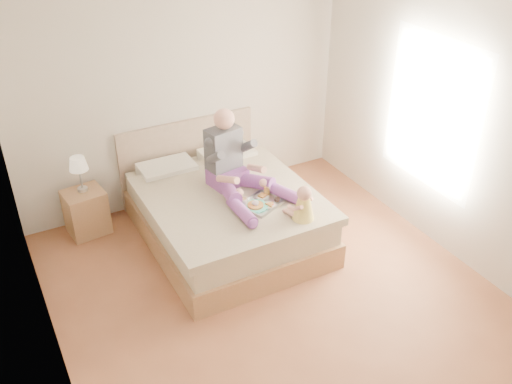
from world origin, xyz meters
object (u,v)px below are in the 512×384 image
nightstand (86,212)px  tray (261,202)px  adult (234,167)px  bed (223,210)px  baby (303,206)px

nightstand → tray: 2.02m
adult → bed: bearing=132.2°
bed → baby: 1.10m
adult → baby: 0.90m
tray → baby: size_ratio=1.44×
bed → adult: (0.11, -0.08, 0.55)m
nightstand → baby: (1.77, -1.68, 0.50)m
bed → adult: size_ratio=1.93×
bed → nightstand: bed is taller
tray → nightstand: bearing=115.6°
nightstand → adult: adult is taller
nightstand → tray: bearing=-46.2°
adult → nightstand: bearing=138.7°
adult → tray: bearing=-88.3°
bed → baby: bed is taller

